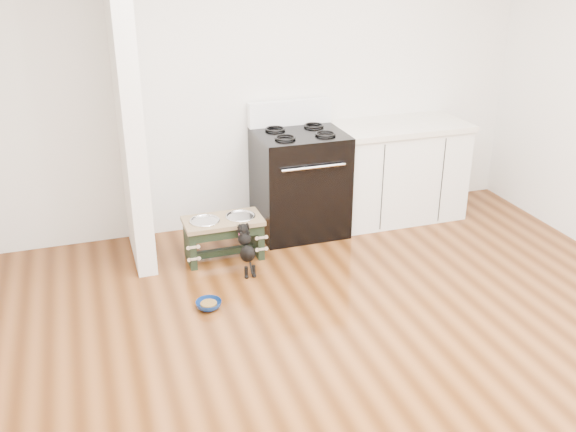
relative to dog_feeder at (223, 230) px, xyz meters
name	(u,v)px	position (x,y,z in m)	size (l,w,h in m)	color
ground	(377,374)	(0.53, -1.83, -0.25)	(5.00, 5.00, 0.00)	#46230C
room_shell	(394,117)	(0.53, -1.83, 1.37)	(5.00, 5.00, 5.00)	silver
partition_wall	(127,97)	(-0.65, 0.27, 1.10)	(0.15, 0.80, 2.70)	silver
oven_range	(299,181)	(0.78, 0.33, 0.23)	(0.76, 0.69, 1.14)	black
cabinet_run	(397,171)	(1.76, 0.35, 0.20)	(1.24, 0.64, 0.91)	silver
dog_feeder	(223,230)	(0.00, 0.00, 0.00)	(0.64, 0.34, 0.37)	black
puppy	(246,248)	(0.11, -0.30, -0.04)	(0.11, 0.33, 0.39)	black
floor_bowl	(209,305)	(-0.29, -0.75, -0.22)	(0.22, 0.22, 0.06)	navy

